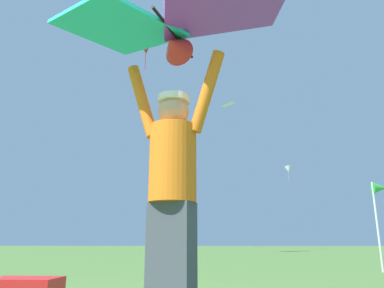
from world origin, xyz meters
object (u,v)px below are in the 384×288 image
held_stunt_kite (170,23)px  marker_flag (379,193)px  kite_flyer_person (173,186)px  distant_kite_white_high_left (288,170)px  distant_kite_red_overhead_distant (146,49)px  distant_kite_white_mid_left (228,104)px

held_stunt_kite → marker_flag: bearing=55.0°
kite_flyer_person → distant_kite_white_high_left: bearing=77.6°
marker_flag → distant_kite_white_high_left: bearing=82.4°
held_stunt_kite → distant_kite_white_high_left: bearing=77.5°
kite_flyer_person → distant_kite_red_overhead_distant: bearing=102.0°
held_stunt_kite → distant_kite_white_high_left: size_ratio=1.20×
distant_kite_white_high_left → distant_kite_white_mid_left: size_ratio=1.76×
distant_kite_white_mid_left → distant_kite_red_overhead_distant: bearing=119.5°
distant_kite_red_overhead_distant → kite_flyer_person: bearing=-78.0°
kite_flyer_person → distant_kite_white_mid_left: (1.11, 18.26, 7.59)m
kite_flyer_person → distant_kite_white_mid_left: 19.81m
distant_kite_white_high_left → distant_kite_red_overhead_distant: bearing=-176.1°
kite_flyer_person → distant_kite_white_mid_left: size_ratio=2.05×
distant_kite_white_high_left → distant_kite_white_mid_left: distant_kite_white_mid_left is taller
kite_flyer_person → distant_kite_white_high_left: 34.67m
held_stunt_kite → distant_kite_red_overhead_distant: size_ratio=0.63×
distant_kite_white_high_left → distant_kite_red_overhead_distant: (-14.19, -0.97, 12.98)m
kite_flyer_person → distant_kite_white_high_left: size_ratio=1.16×
distant_kite_white_mid_left → marker_flag: distant_kite_white_mid_left is taller
distant_kite_white_mid_left → marker_flag: bearing=-79.4°
distant_kite_white_mid_left → distant_kite_red_overhead_distant: 20.00m
held_stunt_kite → marker_flag: held_stunt_kite is taller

